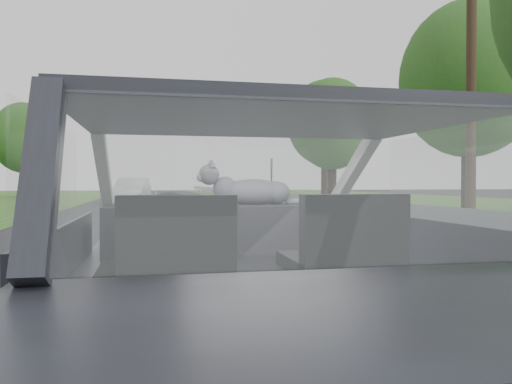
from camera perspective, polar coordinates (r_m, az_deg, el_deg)
name	(u,v)px	position (r m, az deg, el deg)	size (l,w,h in m)	color
subject_car	(251,263)	(2.61, -0.55, -8.12)	(1.80, 4.00, 1.45)	#1E212C
dashboard	(232,228)	(3.20, -2.76, -4.15)	(1.58, 0.45, 0.30)	black
driver_seat	(176,242)	(2.25, -9.15, -5.62)	(0.50, 0.72, 0.42)	black
passenger_seat	(345,238)	(2.42, 10.17, -5.15)	(0.50, 0.72, 0.42)	black
steering_wheel	(170,222)	(2.86, -9.75, -3.38)	(0.36, 0.36, 0.04)	black
cat	(253,190)	(3.22, -0.32, 0.22)	(0.64, 0.20, 0.28)	slate
guardrail	(336,203)	(13.43, 9.09, -1.30)	(0.05, 90.00, 0.32)	#9699A1
other_car	(132,191)	(26.26, -13.96, 0.09)	(1.65, 4.18, 1.38)	silver
highway_sign	(271,183)	(23.67, 1.78, 1.08)	(0.09, 0.90, 2.26)	#12591B
utility_pole	(471,74)	(16.07, 23.37, 12.31)	(0.28, 0.28, 8.58)	#3F2B1E
tree_1	(469,110)	(20.23, 23.17, 8.61)	(5.03, 5.03, 7.63)	#264A1F
tree_2	(332,142)	(28.59, 8.70, 5.65)	(4.50, 4.50, 6.82)	#264A1F
tree_3	(324,140)	(42.70, 7.83, 5.95)	(6.27, 6.27, 9.50)	#264A1F
tree_6	(24,152)	(39.15, -24.98, 4.18)	(4.37, 4.37, 6.62)	#264A1F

